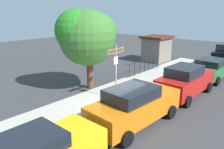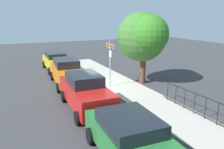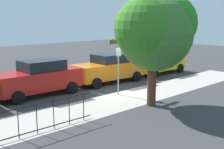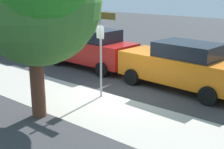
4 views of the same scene
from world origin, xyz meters
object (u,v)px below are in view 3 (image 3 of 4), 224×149
Objects in this scene: car_yellow at (159,62)px; car_orange at (109,68)px; car_red at (39,78)px; shade_tree at (155,31)px; street_sign at (118,54)px.

car_orange is (4.80, -0.19, 0.10)m from car_yellow.
car_red reaches higher than car_orange.
shade_tree is 6.51m from car_red.
car_yellow is (-6.52, -2.37, -1.35)m from street_sign.
street_sign reaches higher than car_orange.
street_sign is 0.62× the size of shade_tree.
shade_tree is 8.61m from car_yellow.
street_sign is at bearing 59.46° from car_orange.
shade_tree reaches higher than car_orange.
car_orange is at bearing -2.07° from car_yellow.
street_sign is 0.70× the size of car_red.
street_sign reaches higher than car_yellow.
car_orange is at bearing -123.93° from street_sign.
street_sign reaches higher than car_red.
shade_tree is 1.12× the size of car_red.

